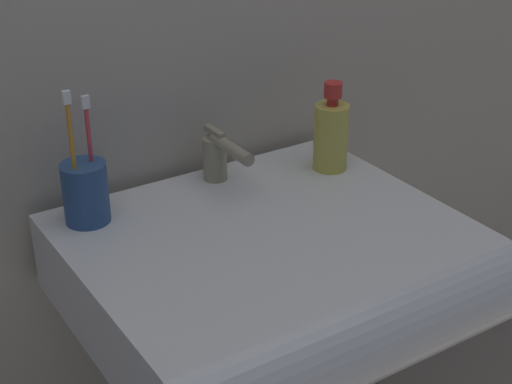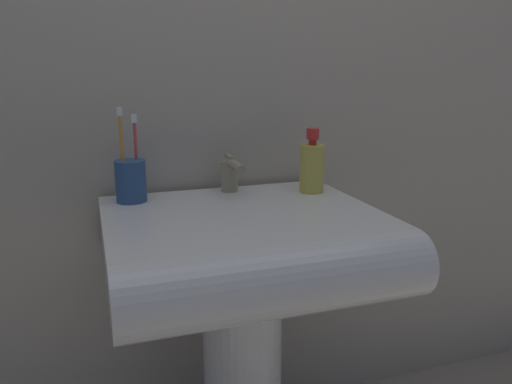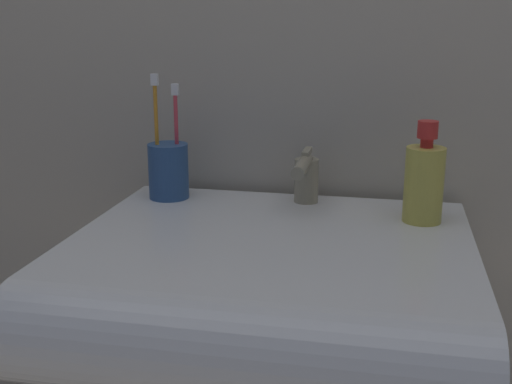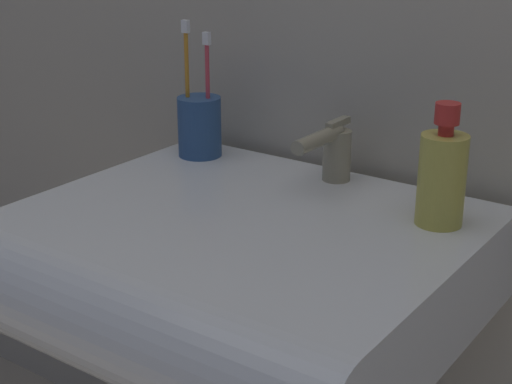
{
  "view_description": "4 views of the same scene",
  "coord_description": "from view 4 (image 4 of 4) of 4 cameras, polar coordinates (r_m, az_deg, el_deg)",
  "views": [
    {
      "loc": [
        -0.59,
        -0.9,
        1.32
      ],
      "look_at": [
        -0.03,
        -0.03,
        0.8
      ],
      "focal_mm": 55.0,
      "sensor_mm": 36.0,
      "label": 1
    },
    {
      "loc": [
        -0.31,
        -1.02,
        1.03
      ],
      "look_at": [
        0.03,
        -0.01,
        0.76
      ],
      "focal_mm": 35.0,
      "sensor_mm": 36.0,
      "label": 2
    },
    {
      "loc": [
        0.17,
        -0.91,
        1.04
      ],
      "look_at": [
        -0.03,
        0.01,
        0.78
      ],
      "focal_mm": 45.0,
      "sensor_mm": 36.0,
      "label": 3
    },
    {
      "loc": [
        0.58,
        -0.8,
        1.11
      ],
      "look_at": [
        0.02,
        -0.01,
        0.76
      ],
      "focal_mm": 55.0,
      "sensor_mm": 36.0,
      "label": 4
    }
  ],
  "objects": [
    {
      "name": "sink_basin",
      "position": [
        1.06,
        -2.08,
        -5.82
      ],
      "size": [
        0.6,
        0.54,
        0.13
      ],
      "color": "white",
      "rests_on": "sink_pedestal"
    },
    {
      "name": "toothbrush_cup",
      "position": [
        1.31,
        -4.13,
        4.89
      ],
      "size": [
        0.07,
        0.07,
        0.22
      ],
      "color": "#2D5184",
      "rests_on": "sink_basin"
    },
    {
      "name": "faucet",
      "position": [
        1.18,
        5.56,
        3.05
      ],
      "size": [
        0.04,
        0.14,
        0.09
      ],
      "color": "tan",
      "rests_on": "sink_basin"
    },
    {
      "name": "soap_bottle",
      "position": [
        1.04,
        13.38,
        1.13
      ],
      "size": [
        0.06,
        0.06,
        0.16
      ],
      "color": "gold",
      "rests_on": "sink_basin"
    }
  ]
}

